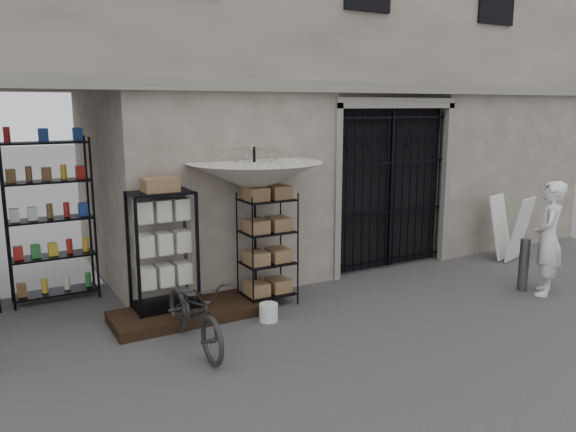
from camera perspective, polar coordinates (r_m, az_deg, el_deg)
ground at (r=8.02m, az=10.14°, el=-10.66°), size 80.00×80.00×0.00m
main_building at (r=10.93m, az=-3.28°, el=19.27°), size 14.00×4.00×9.00m
shop_recess at (r=8.61m, az=-26.99°, el=0.19°), size 3.00×1.70×3.00m
iron_gate at (r=10.43m, az=9.86°, el=2.97°), size 2.50×0.21×3.00m
step_platform at (r=8.16m, az=-10.50°, el=-9.74°), size 2.00×0.90×0.15m
display_cabinet at (r=8.00m, az=-12.54°, el=-4.05°), size 0.90×0.64×1.80m
wire_rack at (r=8.40m, az=-2.10°, el=-3.49°), size 0.77×0.57×1.70m
market_umbrella at (r=8.23m, az=-3.43°, el=4.80°), size 1.91×1.95×2.85m
white_bucket at (r=7.94m, az=-1.99°, el=-9.75°), size 0.30×0.30×0.25m
bicycle at (r=7.29m, az=-9.36°, el=-12.93°), size 0.63×0.94×1.76m
steel_bollard at (r=9.86m, az=22.83°, el=-4.60°), size 0.21×0.21×0.86m
shopkeeper at (r=9.94m, az=24.49°, el=-7.19°), size 1.58×1.87×0.43m
easel_sign at (r=11.62m, az=21.65°, el=-1.14°), size 0.75×0.82×1.24m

